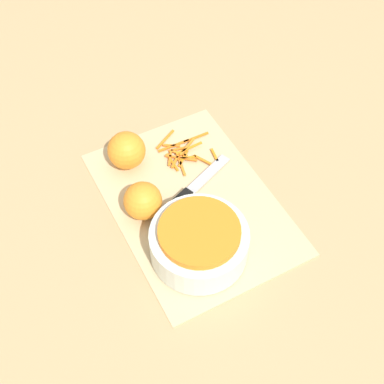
{
  "coord_description": "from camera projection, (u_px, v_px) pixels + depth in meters",
  "views": [
    {
      "loc": [
        -0.57,
        0.3,
        0.87
      ],
      "look_at": [
        0.0,
        0.0,
        0.04
      ],
      "focal_mm": 50.0,
      "sensor_mm": 36.0,
      "label": 1
    }
  ],
  "objects": [
    {
      "name": "knife",
      "position": [
        181.0,
        198.0,
        1.07
      ],
      "size": [
        0.1,
        0.21,
        0.02
      ],
      "rotation": [
        0.0,
        0.0,
        -1.18
      ],
      "color": "black",
      "rests_on": "cutting_board"
    },
    {
      "name": "orange_left",
      "position": [
        126.0,
        150.0,
        1.11
      ],
      "size": [
        0.08,
        0.08,
        0.08
      ],
      "color": "orange",
      "rests_on": "cutting_board"
    },
    {
      "name": "ground_plane",
      "position": [
        192.0,
        203.0,
        1.08
      ],
      "size": [
        4.0,
        4.0,
        0.0
      ],
      "primitive_type": "plane",
      "color": "tan"
    },
    {
      "name": "orange_right",
      "position": [
        143.0,
        201.0,
        1.03
      ],
      "size": [
        0.08,
        0.08,
        0.08
      ],
      "color": "orange",
      "rests_on": "cutting_board"
    },
    {
      "name": "cutting_board",
      "position": [
        192.0,
        202.0,
        1.08
      ],
      "size": [
        0.44,
        0.31,
        0.01
      ],
      "color": "#CCB284",
      "rests_on": "ground_plane"
    },
    {
      "name": "peel_pile",
      "position": [
        182.0,
        152.0,
        1.15
      ],
      "size": [
        0.13,
        0.12,
        0.01
      ],
      "color": "orange",
      "rests_on": "cutting_board"
    },
    {
      "name": "bowl_speckled",
      "position": [
        199.0,
        241.0,
        0.97
      ],
      "size": [
        0.18,
        0.18,
        0.08
      ],
      "color": "silver",
      "rests_on": "cutting_board"
    }
  ]
}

